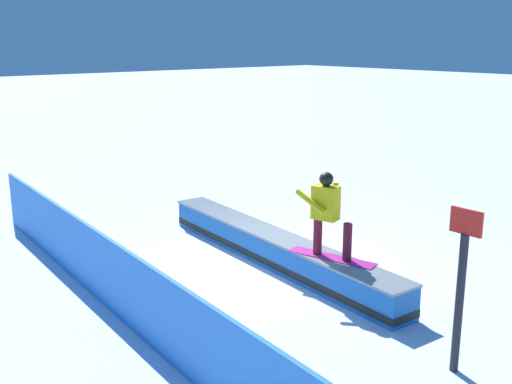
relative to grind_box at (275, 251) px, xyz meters
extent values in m
plane|color=white|center=(0.00, 0.00, -0.25)|extent=(120.00, 120.00, 0.00)
cube|color=#216AB6|center=(0.00, 0.00, 0.01)|extent=(6.09, 1.03, 0.52)
cube|color=black|center=(0.00, 0.00, -0.12)|extent=(6.10, 1.04, 0.12)
cube|color=gray|center=(0.00, 0.00, 0.28)|extent=(6.10, 1.09, 0.04)
cube|color=#BD2991|center=(-1.47, 0.12, 0.31)|extent=(1.49, 0.66, 0.01)
cylinder|color=maroon|center=(-1.22, 0.18, 0.62)|extent=(0.17, 0.17, 0.60)
cylinder|color=maroon|center=(-1.72, 0.05, 0.62)|extent=(0.17, 0.17, 0.60)
cube|color=yellow|center=(-1.34, 0.15, 1.18)|extent=(0.45, 0.33, 0.54)
sphere|color=black|center=(-1.34, 0.15, 1.56)|extent=(0.22, 0.22, 0.22)
cylinder|color=yellow|center=(-1.21, 0.36, 1.21)|extent=(0.53, 0.22, 0.35)
cylinder|color=yellow|center=(-1.40, -0.03, 1.21)|extent=(0.16, 0.12, 0.56)
cube|color=#3081EA|center=(0.00, 3.14, 0.31)|extent=(10.94, 0.93, 1.13)
cylinder|color=#262628|center=(-4.11, 0.76, 0.61)|extent=(0.10, 0.10, 1.73)
cube|color=red|center=(-4.11, 0.76, 1.63)|extent=(0.40, 0.04, 0.30)
camera|label=1|loc=(-7.70, 6.91, 3.66)|focal=43.11mm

